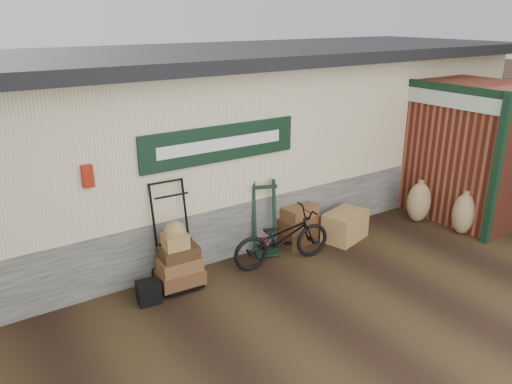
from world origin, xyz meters
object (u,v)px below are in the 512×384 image
porter_trolley (174,234)px  bicycle (282,235)px  green_barrow (265,218)px  suitcase_stack (298,224)px  black_trunk (149,292)px  wicker_hamper (345,226)px

porter_trolley → bicycle: porter_trolley is taller
green_barrow → suitcase_stack: 0.75m
bicycle → green_barrow: bearing=7.4°
black_trunk → bicycle: 2.26m
green_barrow → bicycle: green_barrow is taller
green_barrow → black_trunk: 2.31m
green_barrow → wicker_hamper: green_barrow is taller
green_barrow → bicycle: size_ratio=0.73×
suitcase_stack → bicycle: size_ratio=0.45×
green_barrow → black_trunk: bearing=-149.4°
porter_trolley → green_barrow: porter_trolley is taller
green_barrow → wicker_hamper: (1.47, -0.38, -0.36)m
porter_trolley → bicycle: 1.75m
wicker_hamper → bicycle: size_ratio=0.47×
suitcase_stack → green_barrow: bearing=180.0°
bicycle → wicker_hamper: bearing=-78.8°
porter_trolley → green_barrow: size_ratio=1.28×
green_barrow → wicker_hamper: 1.56m
suitcase_stack → porter_trolley: bearing=-177.4°
wicker_hamper → black_trunk: wicker_hamper is taller
porter_trolley → bicycle: size_ratio=0.94×
suitcase_stack → black_trunk: suitcase_stack is taller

